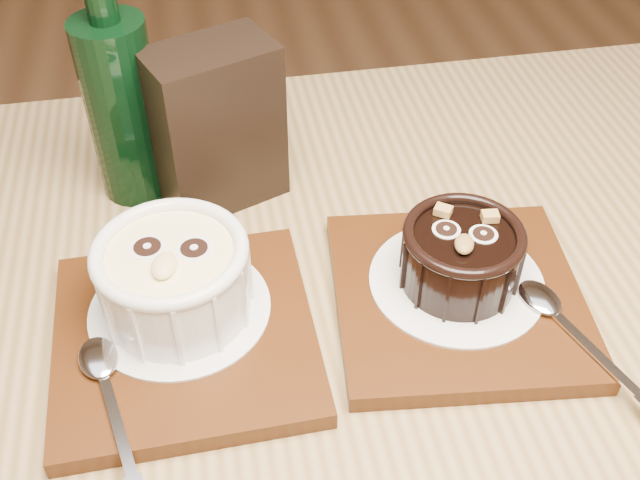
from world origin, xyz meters
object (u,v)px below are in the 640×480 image
at_px(ramekin_white, 174,275).
at_px(tray_right, 457,297).
at_px(ramekin_dark, 461,254).
at_px(condiment_stand, 216,126).
at_px(table, 335,452).
at_px(green_bottle, 122,103).
at_px(tray_left, 186,337).

bearing_deg(ramekin_white, tray_right, 7.71).
distance_m(ramekin_dark, condiment_stand, 0.23).
xyz_separation_m(table, ramekin_white, (-0.10, 0.07, 0.14)).
relative_size(table, ramekin_dark, 13.69).
bearing_deg(ramekin_white, green_bottle, 113.01).
distance_m(table, ramekin_dark, 0.18).
bearing_deg(ramekin_white, tray_left, -71.50).
relative_size(table, green_bottle, 5.44).
bearing_deg(ramekin_dark, condiment_stand, 157.36).
relative_size(ramekin_white, tray_right, 0.59).
relative_size(table, condiment_stand, 8.60).
distance_m(table, tray_left, 0.15).
distance_m(ramekin_white, ramekin_dark, 0.20).
relative_size(table, tray_right, 6.69).
distance_m(ramekin_dark, green_bottle, 0.30).
height_order(ramekin_dark, green_bottle, green_bottle).
xyz_separation_m(tray_right, green_bottle, (-0.23, 0.19, 0.08)).
bearing_deg(table, ramekin_white, 145.21).
bearing_deg(table, ramekin_dark, 31.00).
xyz_separation_m(table, green_bottle, (-0.13, 0.24, 0.18)).
distance_m(tray_left, green_bottle, 0.21).
distance_m(table, green_bottle, 0.33).
xyz_separation_m(tray_left, green_bottle, (-0.03, 0.19, 0.08)).
height_order(table, condiment_stand, condiment_stand).
bearing_deg(green_bottle, tray_right, -38.56).
height_order(tray_left, tray_right, same).
relative_size(tray_left, ramekin_dark, 2.05).
relative_size(tray_left, green_bottle, 0.81).
bearing_deg(tray_right, green_bottle, 141.44).
height_order(table, tray_left, tray_left).
xyz_separation_m(table, ramekin_dark, (0.10, 0.06, 0.13)).
bearing_deg(green_bottle, condiment_stand, -17.13).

